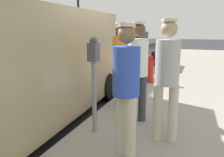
# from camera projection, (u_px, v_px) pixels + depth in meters

# --- Properties ---
(ground_plane) EXTENTS (80.00, 80.00, 0.00)m
(ground_plane) POSITION_uv_depth(u_px,v_px,m) (56.00, 112.00, 5.18)
(ground_plane) COLOR #2D2D33
(parking_meter_near) EXTENTS (0.14, 0.18, 1.52)m
(parking_meter_near) POSITION_uv_depth(u_px,v_px,m) (94.00, 69.00, 3.65)
(parking_meter_near) COLOR gray
(parking_meter_near) RESTS_ON sidewalk_slab
(pedestrian_in_orange) EXTENTS (0.34, 0.36, 1.78)m
(pedestrian_in_orange) POSITION_uv_depth(u_px,v_px,m) (121.00, 59.00, 4.95)
(pedestrian_in_orange) COLOR #4C608C
(pedestrian_in_orange) RESTS_ON sidewalk_slab
(pedestrian_in_white) EXTENTS (0.34, 0.34, 1.75)m
(pedestrian_in_white) POSITION_uv_depth(u_px,v_px,m) (138.00, 66.00, 4.06)
(pedestrian_in_white) COLOR #383D47
(pedestrian_in_white) RESTS_ON sidewalk_slab
(pedestrian_in_gray) EXTENTS (0.36, 0.34, 1.77)m
(pedestrian_in_gray) POSITION_uv_depth(u_px,v_px,m) (167.00, 73.00, 3.36)
(pedestrian_in_gray) COLOR beige
(pedestrian_in_gray) RESTS_ON sidewalk_slab
(pedestrian_in_blue) EXTENTS (0.34, 0.34, 1.70)m
(pedestrian_in_blue) POSITION_uv_depth(u_px,v_px,m) (126.00, 83.00, 2.94)
(pedestrian_in_blue) COLOR beige
(pedestrian_in_blue) RESTS_ON sidewalk_slab
(parked_van) EXTENTS (2.28, 5.26, 2.15)m
(parked_van) POSITION_uv_depth(u_px,v_px,m) (19.00, 65.00, 4.24)
(parked_van) COLOR tan
(parked_van) RESTS_ON ground
(parked_sedan_ahead) EXTENTS (1.96, 4.41, 1.65)m
(parked_sedan_ahead) POSITION_uv_depth(u_px,v_px,m) (128.00, 51.00, 11.26)
(parked_sedan_ahead) COLOR black
(parked_sedan_ahead) RESTS_ON ground
(traffic_light_corner) EXTENTS (2.48, 0.42, 5.20)m
(traffic_light_corner) POSITION_uv_depth(u_px,v_px,m) (68.00, 5.00, 17.63)
(traffic_light_corner) COLOR black
(traffic_light_corner) RESTS_ON ground
(fire_hydrant) EXTENTS (0.24, 0.24, 0.86)m
(fire_hydrant) POSITION_uv_depth(u_px,v_px,m) (149.00, 69.00, 7.31)
(fire_hydrant) COLOR red
(fire_hydrant) RESTS_ON sidewalk_slab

